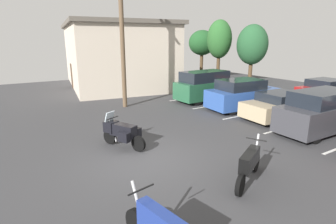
{
  "coord_description": "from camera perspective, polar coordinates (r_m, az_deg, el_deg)",
  "views": [
    {
      "loc": [
        7.89,
        -3.86,
        4.07
      ],
      "look_at": [
        -1.93,
        2.22,
        0.99
      ],
      "focal_mm": 28.73,
      "sensor_mm": 36.0,
      "label": 1
    }
  ],
  "objects": [
    {
      "name": "ground",
      "position": [
        9.71,
        -5.23,
        -10.24
      ],
      "size": [
        44.0,
        44.0,
        0.1
      ],
      "primitive_type": "cube",
      "color": "#38383A"
    },
    {
      "name": "motorcycle_touring",
      "position": [
        10.63,
        -9.8,
        -4.13
      ],
      "size": [
        1.89,
        1.25,
        1.36
      ],
      "color": "black",
      "rests_on": "ground"
    },
    {
      "name": "motorcycle_second",
      "position": [
        8.34,
        16.89,
        -10.45
      ],
      "size": [
        1.14,
        2.08,
        1.24
      ],
      "color": "black",
      "rests_on": "ground"
    },
    {
      "name": "parking_stripes",
      "position": [
        15.53,
        21.53,
        -1.31
      ],
      "size": [
        13.45,
        4.88,
        0.01
      ],
      "color": "silver",
      "rests_on": "ground"
    },
    {
      "name": "car_green",
      "position": [
        18.85,
        8.32,
        5.5
      ],
      "size": [
        2.05,
        4.91,
        2.06
      ],
      "color": "#235638",
      "rests_on": "ground"
    },
    {
      "name": "car_blue",
      "position": [
        16.9,
        15.49,
        3.55
      ],
      "size": [
        2.21,
        4.59,
        1.83
      ],
      "color": "#2D519E",
      "rests_on": "ground"
    },
    {
      "name": "car_tan",
      "position": [
        15.5,
        22.94,
        1.2
      ],
      "size": [
        2.13,
        4.55,
        1.44
      ],
      "color": "tan",
      "rests_on": "ground"
    },
    {
      "name": "car_charcoal",
      "position": [
        13.99,
        29.95,
        0.03
      ],
      "size": [
        1.88,
        4.81,
        1.94
      ],
      "color": "#38383D",
      "rests_on": "ground"
    },
    {
      "name": "car_far_red",
      "position": [
        21.38,
        30.6,
        3.96
      ],
      "size": [
        2.16,
        4.44,
        1.54
      ],
      "color": "maroon",
      "rests_on": "ground"
    },
    {
      "name": "building_side",
      "position": [
        25.79,
        -11.07,
        11.83
      ],
      "size": [
        13.98,
        10.25,
        5.55
      ],
      "color": "beige",
      "rests_on": "ground"
    },
    {
      "name": "utility_pole",
      "position": [
        16.79,
        -9.67,
        14.95
      ],
      "size": [
        1.31,
        1.4,
        7.97
      ],
      "color": "brown",
      "rests_on": "ground"
    },
    {
      "name": "tree_center_right",
      "position": [
        29.15,
        17.45,
        13.45
      ],
      "size": [
        3.09,
        3.09,
        5.65
      ],
      "color": "#4C3823",
      "rests_on": "ground"
    },
    {
      "name": "tree_left",
      "position": [
        34.4,
        7.24,
        14.33
      ],
      "size": [
        3.28,
        3.28,
        5.31
      ],
      "color": "#4C3823",
      "rests_on": "ground"
    },
    {
      "name": "tree_rear",
      "position": [
        30.62,
        10.85,
        14.89
      ],
      "size": [
        2.68,
        2.68,
        6.25
      ],
      "color": "#4C3823",
      "rests_on": "ground"
    }
  ]
}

